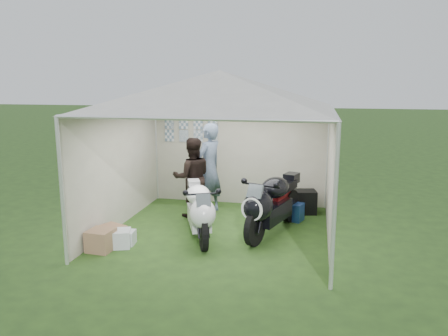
{
  "coord_description": "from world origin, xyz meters",
  "views": [
    {
      "loc": [
        1.71,
        -7.74,
        2.81
      ],
      "look_at": [
        0.01,
        0.35,
        1.16
      ],
      "focal_mm": 35.0,
      "sensor_mm": 36.0,
      "label": 1
    }
  ],
  "objects_px": {
    "canopy_tent": "(220,94)",
    "paddock_stand": "(291,211)",
    "motorcycle_white": "(199,209)",
    "crate_3": "(113,233)",
    "crate_2": "(125,238)",
    "person_dark_jacket": "(192,177)",
    "crate_0": "(117,239)",
    "crate_1": "(101,240)",
    "motorcycle_black": "(271,203)",
    "person_blue_jacket": "(209,168)",
    "equipment_box": "(304,202)"
  },
  "relations": [
    {
      "from": "person_dark_jacket",
      "to": "crate_3",
      "type": "relative_size",
      "value": 3.82
    },
    {
      "from": "canopy_tent",
      "to": "paddock_stand",
      "type": "xyz_separation_m",
      "value": [
        1.28,
        0.94,
        -2.39
      ]
    },
    {
      "from": "person_blue_jacket",
      "to": "crate_0",
      "type": "xyz_separation_m",
      "value": [
        -1.05,
        -2.33,
        -0.82
      ]
    },
    {
      "from": "canopy_tent",
      "to": "person_blue_jacket",
      "type": "distance_m",
      "value": 2.03
    },
    {
      "from": "crate_3",
      "to": "crate_2",
      "type": "bearing_deg",
      "value": -17.43
    },
    {
      "from": "crate_3",
      "to": "equipment_box",
      "type": "bearing_deg",
      "value": 36.71
    },
    {
      "from": "crate_2",
      "to": "paddock_stand",
      "type": "bearing_deg",
      "value": 35.79
    },
    {
      "from": "motorcycle_black",
      "to": "paddock_stand",
      "type": "bearing_deg",
      "value": 90.0
    },
    {
      "from": "paddock_stand",
      "to": "crate_2",
      "type": "relative_size",
      "value": 1.47
    },
    {
      "from": "motorcycle_white",
      "to": "crate_3",
      "type": "bearing_deg",
      "value": 176.04
    },
    {
      "from": "paddock_stand",
      "to": "equipment_box",
      "type": "bearing_deg",
      "value": 65.51
    },
    {
      "from": "equipment_box",
      "to": "crate_2",
      "type": "bearing_deg",
      "value": -139.9
    },
    {
      "from": "canopy_tent",
      "to": "person_blue_jacket",
      "type": "bearing_deg",
      "value": 113.76
    },
    {
      "from": "paddock_stand",
      "to": "crate_1",
      "type": "bearing_deg",
      "value": -142.42
    },
    {
      "from": "person_blue_jacket",
      "to": "crate_2",
      "type": "relative_size",
      "value": 5.87
    },
    {
      "from": "motorcycle_white",
      "to": "person_dark_jacket",
      "type": "height_order",
      "value": "person_dark_jacket"
    },
    {
      "from": "paddock_stand",
      "to": "person_blue_jacket",
      "type": "height_order",
      "value": "person_blue_jacket"
    },
    {
      "from": "paddock_stand",
      "to": "crate_2",
      "type": "bearing_deg",
      "value": -144.21
    },
    {
      "from": "motorcycle_white",
      "to": "motorcycle_black",
      "type": "relative_size",
      "value": 0.89
    },
    {
      "from": "crate_1",
      "to": "crate_3",
      "type": "relative_size",
      "value": 0.92
    },
    {
      "from": "canopy_tent",
      "to": "crate_2",
      "type": "bearing_deg",
      "value": -144.54
    },
    {
      "from": "motorcycle_black",
      "to": "equipment_box",
      "type": "height_order",
      "value": "motorcycle_black"
    },
    {
      "from": "canopy_tent",
      "to": "paddock_stand",
      "type": "bearing_deg",
      "value": 36.17
    },
    {
      "from": "paddock_stand",
      "to": "motorcycle_white",
      "type": "bearing_deg",
      "value": -137.62
    },
    {
      "from": "motorcycle_black",
      "to": "crate_3",
      "type": "height_order",
      "value": "motorcycle_black"
    },
    {
      "from": "person_blue_jacket",
      "to": "crate_0",
      "type": "relative_size",
      "value": 4.34
    },
    {
      "from": "motorcycle_white",
      "to": "person_blue_jacket",
      "type": "bearing_deg",
      "value": 75.85
    },
    {
      "from": "equipment_box",
      "to": "crate_0",
      "type": "xyz_separation_m",
      "value": [
        -3.08,
        -2.67,
        -0.1
      ]
    },
    {
      "from": "canopy_tent",
      "to": "motorcycle_white",
      "type": "bearing_deg",
      "value": -119.77
    },
    {
      "from": "motorcycle_white",
      "to": "crate_1",
      "type": "bearing_deg",
      "value": -170.19
    },
    {
      "from": "crate_2",
      "to": "motorcycle_black",
      "type": "bearing_deg",
      "value": 22.92
    },
    {
      "from": "crate_0",
      "to": "crate_1",
      "type": "height_order",
      "value": "crate_1"
    },
    {
      "from": "person_dark_jacket",
      "to": "crate_1",
      "type": "height_order",
      "value": "person_dark_jacket"
    },
    {
      "from": "motorcycle_white",
      "to": "crate_1",
      "type": "height_order",
      "value": "motorcycle_white"
    },
    {
      "from": "canopy_tent",
      "to": "crate_1",
      "type": "xyz_separation_m",
      "value": [
        -1.75,
        -1.4,
        -2.39
      ]
    },
    {
      "from": "motorcycle_black",
      "to": "crate_3",
      "type": "distance_m",
      "value": 2.9
    },
    {
      "from": "motorcycle_black",
      "to": "paddock_stand",
      "type": "height_order",
      "value": "motorcycle_black"
    },
    {
      "from": "motorcycle_white",
      "to": "paddock_stand",
      "type": "relative_size",
      "value": 3.91
    },
    {
      "from": "motorcycle_black",
      "to": "crate_0",
      "type": "height_order",
      "value": "motorcycle_black"
    },
    {
      "from": "canopy_tent",
      "to": "crate_2",
      "type": "height_order",
      "value": "canopy_tent"
    },
    {
      "from": "paddock_stand",
      "to": "person_dark_jacket",
      "type": "relative_size",
      "value": 0.29
    },
    {
      "from": "motorcycle_white",
      "to": "crate_0",
      "type": "relative_size",
      "value": 4.24
    },
    {
      "from": "person_blue_jacket",
      "to": "crate_1",
      "type": "height_order",
      "value": "person_blue_jacket"
    },
    {
      "from": "motorcycle_white",
      "to": "crate_0",
      "type": "distance_m",
      "value": 1.51
    },
    {
      "from": "paddock_stand",
      "to": "crate_2",
      "type": "xyz_separation_m",
      "value": [
        -2.75,
        -1.98,
        -0.06
      ]
    },
    {
      "from": "crate_3",
      "to": "motorcycle_white",
      "type": "bearing_deg",
      "value": 17.96
    },
    {
      "from": "motorcycle_white",
      "to": "person_blue_jacket",
      "type": "height_order",
      "value": "person_blue_jacket"
    },
    {
      "from": "motorcycle_black",
      "to": "equipment_box",
      "type": "relative_size",
      "value": 4.28
    },
    {
      "from": "motorcycle_black",
      "to": "crate_1",
      "type": "relative_size",
      "value": 5.31
    },
    {
      "from": "crate_1",
      "to": "crate_2",
      "type": "bearing_deg",
      "value": 51.29
    }
  ]
}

